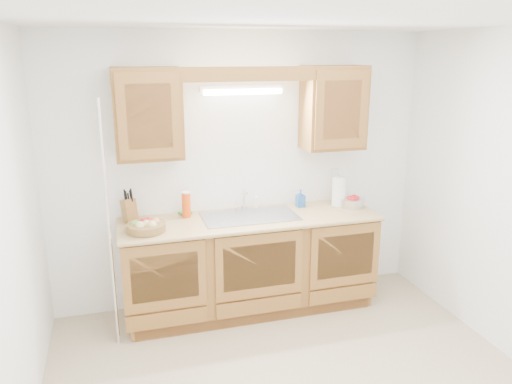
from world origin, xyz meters
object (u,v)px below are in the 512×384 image
object	(u,v)px
fruit_basket	(146,226)
apple_bowl	(352,202)
paper_towel	(339,191)
knife_block	(129,210)

from	to	relation	value
fruit_basket	apple_bowl	world-z (taller)	apple_bowl
apple_bowl	paper_towel	bearing A→B (deg)	143.61
knife_block	fruit_basket	bearing A→B (deg)	-87.65
knife_block	apple_bowl	distance (m)	2.04
fruit_basket	knife_block	size ratio (longest dim) A/B	1.08
fruit_basket	paper_towel	world-z (taller)	paper_towel
paper_towel	apple_bowl	bearing A→B (deg)	-36.39
fruit_basket	paper_towel	distance (m)	1.83
knife_block	apple_bowl	bearing A→B (deg)	-24.35
knife_block	paper_towel	xyz separation A→B (m)	(1.93, -0.07, 0.03)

